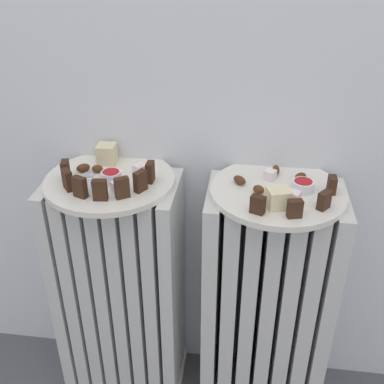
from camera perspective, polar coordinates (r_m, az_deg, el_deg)
radiator_left at (r=1.15m, az=-8.69°, el=-12.32°), size 0.29×0.18×0.60m
radiator_right at (r=1.12m, az=9.01°, el=-13.88°), size 0.29×0.18×0.60m
plate_left at (r=0.97m, az=-10.08°, el=1.38°), size 0.27×0.27×0.01m
plate_right at (r=0.94m, az=10.50°, el=0.05°), size 0.27×0.27×0.01m
dark_cake_slice_left_0 at (r=0.97m, az=-15.31°, el=2.55°), size 0.02×0.03×0.04m
dark_cake_slice_left_1 at (r=0.94m, az=-15.07°, el=1.45°), size 0.03×0.03×0.04m
dark_cake_slice_left_2 at (r=0.91m, az=-13.64°, el=0.59°), size 0.03×0.02×0.04m
dark_cake_slice_left_3 at (r=0.89m, az=-11.29°, el=0.24°), size 0.03×0.02×0.04m
dark_cake_slice_left_4 at (r=0.89m, az=-8.61°, el=0.51°), size 0.03×0.03×0.04m
dark_cake_slice_left_5 at (r=0.91m, az=-6.39°, el=1.33°), size 0.03×0.03×0.04m
dark_cake_slice_left_6 at (r=0.94m, az=-5.18°, el=2.45°), size 0.01×0.03×0.04m
marble_cake_slice_left_0 at (r=1.03m, az=-10.45°, el=4.64°), size 0.04×0.04×0.04m
turkish_delight_left_0 at (r=0.91m, az=-9.16°, el=0.63°), size 0.03×0.03×0.02m
turkish_delight_left_1 at (r=0.97m, az=-6.43°, el=2.72°), size 0.03×0.03×0.02m
medjool_date_left_0 at (r=1.00m, az=-11.56°, el=2.84°), size 0.03×0.02×0.02m
medjool_date_left_1 at (r=1.01m, az=-13.26°, el=2.91°), size 0.03×0.03×0.02m
jam_bowl_left at (r=0.95m, az=-9.91°, el=1.92°), size 0.04×0.04×0.02m
dark_cake_slice_right_0 at (r=0.84m, az=8.10°, el=-1.55°), size 0.03×0.02×0.03m
dark_cake_slice_right_1 at (r=0.84m, az=12.55°, el=-2.01°), size 0.03×0.02×0.03m
dark_cake_slice_right_2 at (r=0.88m, az=15.96°, el=-1.00°), size 0.03×0.03×0.03m
dark_cake_slice_right_3 at (r=0.94m, az=16.84°, el=0.85°), size 0.02×0.03×0.03m
marble_cake_slice_right_0 at (r=0.86m, az=10.56°, el=-0.75°), size 0.05×0.05×0.04m
turkish_delight_right_0 at (r=0.89m, az=12.37°, el=-0.63°), size 0.03×0.03×0.02m
turkish_delight_right_1 at (r=0.96m, az=9.58°, el=2.07°), size 0.03×0.03×0.02m
medjool_date_right_0 at (r=0.94m, az=5.88°, el=1.47°), size 0.03×0.03×0.02m
medjool_date_right_1 at (r=0.99m, az=10.30°, el=2.74°), size 0.02×0.03×0.02m
medjool_date_right_2 at (r=0.97m, az=13.23°, el=1.83°), size 0.03×0.03×0.02m
medjool_date_right_3 at (r=0.91m, az=8.21°, el=0.31°), size 0.03×0.03×0.02m
jam_bowl_right at (r=0.93m, az=13.49°, el=0.81°), size 0.04×0.04×0.02m
fork at (r=0.96m, az=-12.57°, el=1.28°), size 0.04×0.10×0.00m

